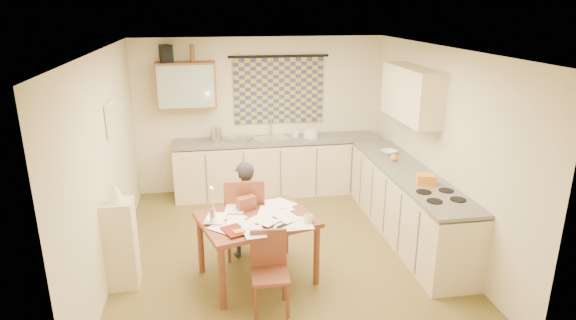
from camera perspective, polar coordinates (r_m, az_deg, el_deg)
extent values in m
cube|color=brown|center=(6.24, -0.73, -10.63)|extent=(4.00, 4.50, 0.02)
cube|color=white|center=(5.50, -0.84, 13.10)|extent=(4.00, 4.50, 0.02)
cube|color=beige|center=(7.91, -3.28, 5.33)|extent=(4.00, 0.02, 2.50)
cube|color=beige|center=(3.69, 4.65, -9.99)|extent=(4.00, 0.02, 2.50)
cube|color=beige|center=(5.81, -20.79, -0.54)|extent=(0.02, 4.50, 2.50)
cube|color=beige|center=(6.35, 17.45, 1.35)|extent=(0.02, 4.50, 2.50)
cube|color=navy|center=(7.83, -1.10, 8.21)|extent=(1.45, 0.03, 1.05)
cylinder|color=black|center=(7.74, -1.10, 12.20)|extent=(1.60, 0.04, 0.04)
cube|color=brown|center=(7.59, -11.96, 8.67)|extent=(0.90, 0.34, 0.70)
cube|color=#99B2A5|center=(7.43, -12.00, 8.46)|extent=(0.84, 0.02, 0.64)
cube|color=beige|center=(6.63, 14.42, 7.62)|extent=(0.34, 1.30, 0.70)
cube|color=white|center=(6.06, -20.21, 4.70)|extent=(0.04, 0.50, 0.40)
cube|color=white|center=(6.06, -19.98, 4.71)|extent=(0.01, 0.42, 0.32)
cube|color=beige|center=(7.87, -1.21, -0.93)|extent=(3.30, 0.60, 0.86)
cube|color=#5E5C59|center=(7.73, -1.23, 2.37)|extent=(3.30, 0.62, 0.04)
cube|color=beige|center=(6.61, 13.84, -5.24)|extent=(0.60, 2.95, 0.86)
cube|color=#5E5C59|center=(6.45, 14.15, -1.39)|extent=(0.62, 2.95, 0.04)
cube|color=white|center=(5.88, 17.20, -8.39)|extent=(0.59, 0.59, 0.89)
cube|color=black|center=(5.70, 17.62, -4.24)|extent=(0.56, 0.56, 0.03)
cube|color=silver|center=(7.72, -1.84, 2.20)|extent=(0.65, 0.58, 0.10)
cylinder|color=silver|center=(7.85, -2.03, 3.82)|extent=(0.04, 0.04, 0.28)
cube|color=silver|center=(7.65, -5.73, 2.52)|extent=(0.44, 0.42, 0.06)
cylinder|color=silver|center=(7.62, -8.55, 3.03)|extent=(0.19, 0.19, 0.24)
cylinder|color=white|center=(7.79, 2.69, 3.25)|extent=(0.26, 0.26, 0.16)
imported|color=white|center=(7.79, 0.82, 3.34)|extent=(0.14, 0.14, 0.18)
imported|color=white|center=(7.08, 11.86, 0.91)|extent=(0.37, 0.37, 0.05)
cube|color=orange|center=(6.00, 16.05, -2.21)|extent=(0.25, 0.21, 0.12)
sphere|color=orange|center=(6.76, 12.45, 0.28)|extent=(0.10, 0.10, 0.10)
cube|color=black|center=(7.55, -14.28, 12.14)|extent=(0.21, 0.24, 0.26)
cylinder|color=#195926|center=(7.55, -13.66, 12.18)|extent=(0.08, 0.08, 0.26)
cylinder|color=brown|center=(7.53, -11.30, 12.32)|extent=(0.09, 0.09, 0.26)
cube|color=brown|center=(5.33, -3.73, -7.05)|extent=(1.41, 1.21, 0.05)
cube|color=brown|center=(5.95, -5.14, -6.70)|extent=(0.50, 0.50, 0.04)
cube|color=brown|center=(5.64, -5.19, -5.02)|extent=(0.47, 0.08, 0.51)
cube|color=brown|center=(4.94, -2.14, -13.53)|extent=(0.39, 0.39, 0.04)
cube|color=brown|center=(4.97, -2.34, -10.35)|extent=(0.37, 0.05, 0.41)
imported|color=black|center=(5.88, -5.18, -5.88)|extent=(0.60, 0.53, 1.22)
cube|color=beige|center=(5.58, -19.17, -9.43)|extent=(0.32, 0.30, 1.01)
cone|color=white|center=(5.34, -19.84, -3.57)|extent=(0.20, 0.20, 0.22)
cube|color=brown|center=(5.48, -4.99, -5.17)|extent=(0.24, 0.18, 0.16)
imported|color=white|center=(5.17, 2.44, -7.02)|extent=(0.19, 0.19, 0.09)
imported|color=maroon|center=(4.97, -7.49, -8.63)|extent=(0.40, 0.42, 0.03)
imported|color=orange|center=(5.09, -7.55, -8.02)|extent=(0.23, 0.28, 0.02)
cube|color=orange|center=(4.97, -5.80, -8.52)|extent=(0.14, 0.11, 0.04)
cube|color=black|center=(5.10, -0.72, -7.83)|extent=(0.13, 0.11, 0.02)
cylinder|color=silver|center=(5.18, -8.92, -6.61)|extent=(0.07, 0.07, 0.18)
cylinder|color=white|center=(5.12, -8.94, -4.51)|extent=(0.03, 0.03, 0.22)
sphere|color=#FFCC66|center=(5.07, -9.07, -3.26)|extent=(0.02, 0.02, 0.02)
cube|color=white|center=(5.38, -6.59, -6.61)|extent=(0.34, 0.36, 0.00)
cube|color=white|center=(5.13, -0.52, -7.72)|extent=(0.23, 0.31, 0.00)
cube|color=white|center=(5.66, -0.66, -5.14)|extent=(0.35, 0.36, 0.00)
cube|color=white|center=(5.44, -6.49, -6.24)|extent=(0.29, 0.35, 0.00)
cube|color=white|center=(5.54, -0.85, -5.64)|extent=(0.31, 0.36, 0.00)
cube|color=white|center=(5.15, 1.68, -7.54)|extent=(0.21, 0.30, 0.00)
cube|color=white|center=(5.10, -7.63, -7.98)|extent=(0.36, 0.35, 0.00)
cube|color=white|center=(5.16, 1.72, -7.44)|extent=(0.29, 0.34, 0.00)
cube|color=white|center=(5.44, -2.39, -6.07)|extent=(0.28, 0.34, 0.00)
cube|color=white|center=(5.62, -1.67, -5.22)|extent=(0.25, 0.32, 0.00)
cube|color=white|center=(5.09, -5.13, -7.87)|extent=(0.25, 0.32, 0.00)
cube|color=white|center=(5.11, -5.94, -7.76)|extent=(0.27, 0.34, 0.00)
cube|color=white|center=(5.28, -0.20, -6.75)|extent=(0.31, 0.36, 0.00)
cube|color=white|center=(5.20, -2.88, -7.14)|extent=(0.35, 0.36, 0.00)
cube|color=white|center=(5.52, -6.34, -5.69)|extent=(0.25, 0.33, 0.00)
cube|color=white|center=(5.29, -8.58, -6.84)|extent=(0.27, 0.34, 0.00)
cube|color=white|center=(4.95, -4.07, -8.51)|extent=(0.24, 0.32, 0.00)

